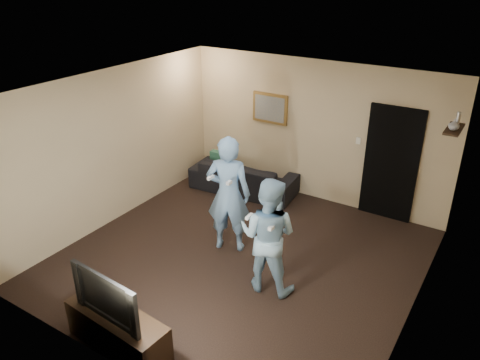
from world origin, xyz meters
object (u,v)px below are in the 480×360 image
Objects in this scene: tv_console at (118,331)px; wii_player_left at (228,194)px; sofa at (244,176)px; wii_player_right at (268,235)px; television at (113,293)px.

wii_player_left is (-0.10, 2.46, 0.68)m from tv_console.
wii_player_left is at bearing 96.48° from tv_console.
wii_player_left reaches higher than sofa.
tv_console is at bearing -114.96° from wii_player_right.
wii_player_right reaches higher than television.
tv_console is 2.19m from wii_player_right.
television is (0.96, -4.29, 0.49)m from sofa.
sofa is 3.06m from wii_player_right.
sofa is at bearing 115.38° from wii_player_left.
wii_player_right reaches higher than sofa.
television is at bearing -114.96° from wii_player_right.
television is at bearing 97.12° from sofa.
television is 2.47m from wii_player_left.
television is 2.12m from wii_player_right.
wii_player_left reaches higher than wii_player_right.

